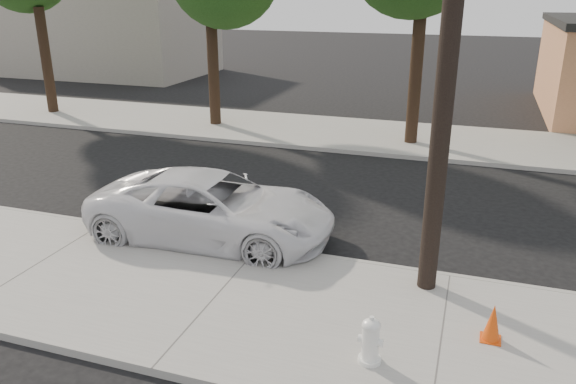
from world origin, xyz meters
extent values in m
plane|color=black|center=(0.00, 0.00, 0.00)|extent=(120.00, 120.00, 0.00)
cube|color=gray|center=(0.00, -4.30, 0.07)|extent=(90.00, 4.40, 0.15)
cube|color=gray|center=(0.00, 8.50, 0.07)|extent=(90.00, 5.00, 0.15)
cube|color=#9E9B93|center=(0.00, -2.10, 0.07)|extent=(90.00, 0.12, 0.16)
cube|color=gray|center=(-20.00, 20.00, 2.50)|extent=(14.00, 8.00, 5.00)
cylinder|color=black|center=(3.60, -2.70, 4.65)|extent=(0.34, 0.34, 9.00)
cylinder|color=black|center=(-14.00, 8.00, 2.40)|extent=(0.44, 0.44, 4.50)
cylinder|color=black|center=(-6.00, 8.20, 2.28)|extent=(0.44, 0.44, 4.25)
cylinder|color=black|center=(2.00, 7.80, 2.53)|extent=(0.44, 0.44, 4.75)
imported|color=white|center=(-1.26, -1.80, 0.77)|extent=(5.61, 2.74, 1.54)
cylinder|color=white|center=(3.02, -5.30, 0.18)|extent=(0.35, 0.35, 0.07)
cylinder|color=white|center=(3.02, -5.30, 0.45)|extent=(0.26, 0.26, 0.60)
ellipsoid|color=white|center=(3.02, -5.30, 0.78)|extent=(0.29, 0.29, 0.20)
cylinder|color=white|center=(3.02, -5.30, 0.51)|extent=(0.38, 0.15, 0.12)
cylinder|color=white|center=(3.02, -5.30, 0.51)|extent=(0.17, 0.21, 0.15)
cube|color=#DA450B|center=(4.75, -4.12, 0.16)|extent=(0.33, 0.33, 0.02)
cone|color=#DA450B|center=(4.75, -4.12, 0.47)|extent=(0.29, 0.29, 0.63)
camera|label=1|loc=(4.12, -12.37, 5.45)|focal=35.00mm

